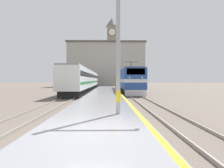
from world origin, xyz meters
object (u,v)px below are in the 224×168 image
(passenger_train, at_px, (86,80))
(catenary_mast, at_px, (122,40))
(locomotive_train, at_px, (128,81))
(clock_tower, at_px, (112,50))

(passenger_train, bearing_deg, catenary_mast, -78.80)
(locomotive_train, bearing_deg, passenger_train, 151.95)
(locomotive_train, distance_m, catenary_mast, 22.55)
(passenger_train, relative_size, catenary_mast, 4.50)
(passenger_train, bearing_deg, clock_tower, 78.57)
(catenary_mast, relative_size, clock_tower, 0.29)
(locomotive_train, relative_size, passenger_train, 0.58)
(catenary_mast, height_order, clock_tower, clock_tower)
(catenary_mast, bearing_deg, passenger_train, 101.20)
(catenary_mast, bearing_deg, clock_tower, 89.42)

